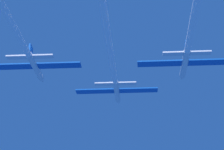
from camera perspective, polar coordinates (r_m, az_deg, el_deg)
jet_lead at (r=101.79m, az=0.17°, el=0.73°), size 20.55×54.43×3.40m
jet_left_wing at (r=90.78m, az=-11.42°, el=4.43°), size 20.55×52.97×3.40m
jet_right_wing at (r=86.71m, az=9.92°, el=5.53°), size 20.55×57.07×3.40m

